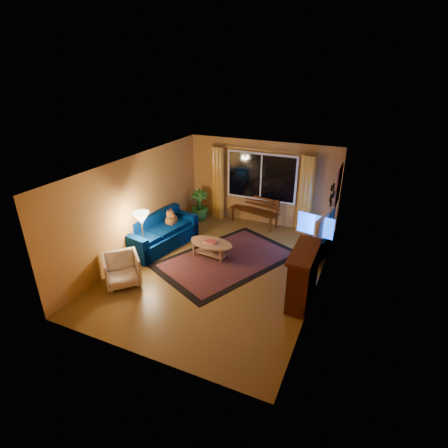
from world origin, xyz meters
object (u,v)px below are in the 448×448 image
at_px(tv_console, 317,248).
at_px(floor_lamp, 143,238).
at_px(coffee_table, 211,250).
at_px(armchair, 122,268).
at_px(bench, 254,218).
at_px(sofa, 161,232).

bearing_deg(tv_console, floor_lamp, -134.34).
xyz_separation_m(floor_lamp, coffee_table, (1.37, 0.88, -0.45)).
bearing_deg(armchair, bench, 22.59).
bearing_deg(sofa, tv_console, 26.84).
bearing_deg(coffee_table, bench, 82.48).
bearing_deg(coffee_table, sofa, -179.78).
height_order(sofa, coffee_table, sofa).
xyz_separation_m(armchair, coffee_table, (1.29, 1.83, -0.17)).
relative_size(sofa, armchair, 2.70).
bearing_deg(tv_console, sofa, -146.20).
distance_m(bench, floor_lamp, 3.64).
distance_m(armchair, tv_console, 4.71).
xyz_separation_m(armchair, floor_lamp, (-0.08, 0.95, 0.28)).
xyz_separation_m(sofa, floor_lamp, (0.11, -0.88, 0.24)).
height_order(bench, armchair, armchair).
relative_size(bench, armchair, 1.97).
relative_size(floor_lamp, tv_console, 1.03).
xyz_separation_m(bench, armchair, (-1.59, -4.15, 0.16)).
height_order(sofa, floor_lamp, floor_lamp).
bearing_deg(bench, coffee_table, -84.53).
height_order(armchair, coffee_table, armchair).
relative_size(bench, sofa, 0.73).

